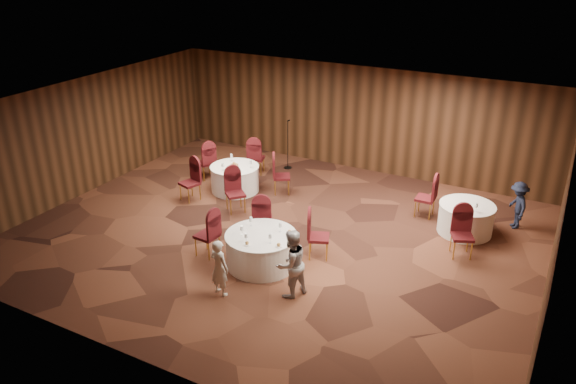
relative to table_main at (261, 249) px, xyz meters
The scene contains 15 objects.
ground 1.45m from the table_main, 104.96° to the left, with size 12.00×12.00×0.00m, color black.
room_shell 2.12m from the table_main, 104.96° to the left, with size 12.00×12.00×12.00m.
table_main is the anchor object (origin of this frame).
table_left 4.10m from the table_main, 130.96° to the left, with size 1.38×1.38×0.74m.
table_right 5.13m from the table_main, 44.81° to the left, with size 1.33×1.33×0.74m.
chairs_main 0.68m from the table_main, 117.81° to the left, with size 2.88×1.92×1.00m.
chairs_left 4.13m from the table_main, 131.19° to the left, with size 3.21×3.20×1.00m.
chairs_right 4.52m from the table_main, 45.74° to the left, with size 1.89×2.21×1.00m.
tabletop_main 0.50m from the table_main, 36.27° to the right, with size 1.11×1.01×0.22m.
tabletop_left 4.12m from the table_main, 130.87° to the left, with size 0.83×0.79×0.22m.
tabletop_right 5.14m from the table_main, 40.70° to the left, with size 0.08×0.08×0.22m.
mic_stand 5.75m from the table_main, 112.17° to the left, with size 0.24×0.24×1.56m.
woman_a 1.39m from the table_main, 96.79° to the right, with size 0.45×0.29×1.22m, color silver.
woman_b 1.37m from the table_main, 32.96° to the right, with size 0.70×0.55×1.44m, color #B5B5BA.
man_c 6.47m from the table_main, 43.66° to the left, with size 0.78×0.45×1.21m, color #161C31.
Camera 1 is at (5.88, -10.49, 6.58)m, focal length 35.00 mm.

